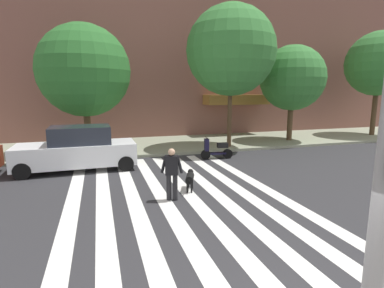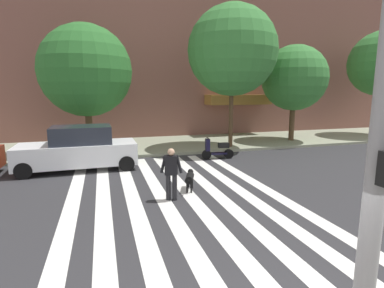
% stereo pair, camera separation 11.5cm
% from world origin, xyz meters
% --- Properties ---
extents(ground_plane, '(160.00, 160.00, 0.00)m').
position_xyz_m(ground_plane, '(0.00, 6.21, 0.00)').
color(ground_plane, '#2B2B2D').
extents(sidewalk_far, '(80.00, 6.00, 0.15)m').
position_xyz_m(sidewalk_far, '(0.00, 15.41, 0.07)').
color(sidewalk_far, gray).
rests_on(sidewalk_far, ground_plane).
extents(crosswalk_stripes, '(6.75, 11.81, 0.01)m').
position_xyz_m(crosswalk_stripes, '(-0.43, 6.21, 0.00)').
color(crosswalk_stripes, silver).
rests_on(crosswalk_stripes, ground_plane).
extents(apartment_block, '(35.10, 15.24, 22.08)m').
position_xyz_m(apartment_block, '(6.24, 25.33, 11.04)').
color(apartment_block, brown).
rests_on(apartment_block, ground_plane).
extents(parked_car_behind_first, '(4.90, 2.06, 1.89)m').
position_xyz_m(parked_car_behind_first, '(-3.61, 10.83, 0.90)').
color(parked_car_behind_first, silver).
rests_on(parked_car_behind_first, ground_plane).
extents(parked_scooter, '(1.63, 0.52, 1.11)m').
position_xyz_m(parked_scooter, '(2.87, 11.03, 0.48)').
color(parked_scooter, black).
rests_on(parked_scooter, ground_plane).
extents(street_tree_nearest, '(4.82, 4.82, 6.68)m').
position_xyz_m(street_tree_nearest, '(-3.28, 14.48, 4.41)').
color(street_tree_nearest, '#4C3823').
rests_on(street_tree_nearest, sidewalk_far).
extents(street_tree_middle, '(5.02, 5.02, 7.95)m').
position_xyz_m(street_tree_middle, '(4.57, 13.30, 5.59)').
color(street_tree_middle, '#4C3823').
rests_on(street_tree_middle, sidewalk_far).
extents(street_tree_further, '(4.17, 4.17, 6.13)m').
position_xyz_m(street_tree_further, '(9.38, 14.27, 4.19)').
color(street_tree_further, '#4C3823').
rests_on(street_tree_further, sidewalk_far).
extents(street_tree_furthest, '(4.59, 4.59, 7.47)m').
position_xyz_m(street_tree_furthest, '(16.79, 14.53, 5.31)').
color(street_tree_furthest, '#4C3823').
rests_on(street_tree_furthest, sidewalk_far).
extents(pedestrian_dog_walker, '(0.69, 0.36, 1.64)m').
position_xyz_m(pedestrian_dog_walker, '(-0.63, 6.07, 0.93)').
color(pedestrian_dog_walker, black).
rests_on(pedestrian_dog_walker, ground_plane).
extents(dog_on_leash, '(0.52, 1.06, 0.65)m').
position_xyz_m(dog_on_leash, '(0.19, 6.82, 0.44)').
color(dog_on_leash, black).
rests_on(dog_on_leash, ground_plane).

